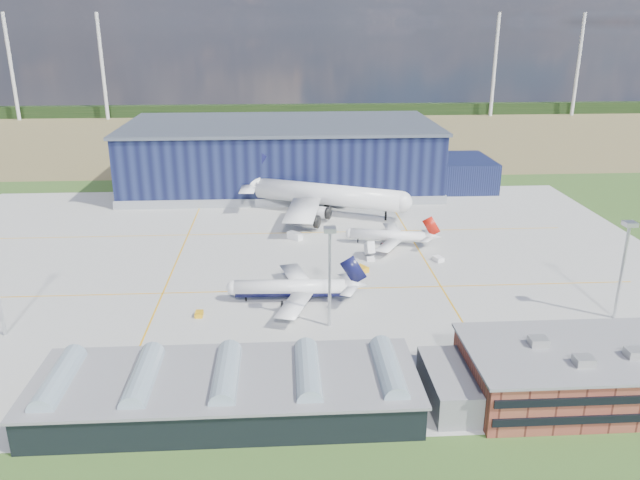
# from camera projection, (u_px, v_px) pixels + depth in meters

# --- Properties ---
(ground) EXTENTS (600.00, 600.00, 0.00)m
(ground) POSITION_uv_depth(u_px,v_px,m) (283.00, 275.00, 165.77)
(ground) COLOR #315520
(ground) RESTS_ON ground
(apron) EXTENTS (220.00, 160.00, 0.08)m
(apron) POSITION_uv_depth(u_px,v_px,m) (283.00, 261.00, 175.19)
(apron) COLOR #9A9A95
(apron) RESTS_ON ground
(farmland) EXTENTS (600.00, 220.00, 0.01)m
(farmland) POSITION_uv_depth(u_px,v_px,m) (281.00, 135.00, 373.04)
(farmland) COLOR olive
(farmland) RESTS_ON ground
(treeline) EXTENTS (600.00, 8.00, 8.00)m
(treeline) POSITION_uv_depth(u_px,v_px,m) (281.00, 110.00, 447.09)
(treeline) COLOR black
(treeline) RESTS_ON ground
(hangar) EXTENTS (145.00, 62.00, 26.10)m
(hangar) POSITION_uv_depth(u_px,v_px,m) (289.00, 159.00, 251.41)
(hangar) COLOR black
(hangar) RESTS_ON ground
(ops_building) EXTENTS (46.00, 23.00, 10.90)m
(ops_building) POSITION_uv_depth(u_px,v_px,m) (594.00, 372.00, 110.81)
(ops_building) COLOR brown
(ops_building) RESTS_ON ground
(glass_concourse) EXTENTS (78.00, 23.00, 8.60)m
(glass_concourse) POSITION_uv_depth(u_px,v_px,m) (248.00, 389.00, 107.66)
(glass_concourse) COLOR black
(glass_concourse) RESTS_ON ground
(light_mast_center) EXTENTS (2.60, 2.60, 23.00)m
(light_mast_center) POSITION_uv_depth(u_px,v_px,m) (330.00, 261.00, 132.98)
(light_mast_center) COLOR silver
(light_mast_center) RESTS_ON ground
(light_mast_east) EXTENTS (2.60, 2.60, 23.00)m
(light_mast_east) POSITION_uv_depth(u_px,v_px,m) (625.00, 255.00, 136.71)
(light_mast_east) COLOR silver
(light_mast_east) RESTS_ON ground
(airliner_navy) EXTENTS (35.73, 35.02, 11.20)m
(airliner_navy) POSITION_uv_depth(u_px,v_px,m) (290.00, 280.00, 148.53)
(airliner_navy) COLOR white
(airliner_navy) RESTS_ON ground
(airliner_red) EXTENTS (34.93, 34.48, 9.43)m
(airliner_red) POSITION_uv_depth(u_px,v_px,m) (388.00, 230.00, 186.75)
(airliner_red) COLOR white
(airliner_red) RESTS_ON ground
(airliner_widebody) EXTENTS (88.17, 87.44, 21.86)m
(airliner_widebody) POSITION_uv_depth(u_px,v_px,m) (328.00, 184.00, 214.88)
(airliner_widebody) COLOR white
(airliner_widebody) RESTS_ON ground
(gse_tug_a) EXTENTS (3.93, 4.36, 1.55)m
(gse_tug_a) POSITION_uv_depth(u_px,v_px,m) (362.00, 269.00, 167.85)
(gse_tug_a) COLOR gold
(gse_tug_a) RESTS_ON ground
(gse_tug_b) EXTENTS (1.79, 2.66, 1.15)m
(gse_tug_b) POSITION_uv_depth(u_px,v_px,m) (199.00, 314.00, 142.33)
(gse_tug_b) COLOR gold
(gse_tug_b) RESTS_ON ground
(gse_cart_a) EXTENTS (3.01, 3.63, 1.34)m
(gse_cart_a) POSITION_uv_depth(u_px,v_px,m) (438.00, 259.00, 175.29)
(gse_cart_a) COLOR white
(gse_cart_a) RESTS_ON ground
(gse_van_b) EXTENTS (5.01, 4.97, 2.22)m
(gse_van_b) POSITION_uv_depth(u_px,v_px,m) (295.00, 236.00, 192.82)
(gse_van_b) COLOR white
(gse_van_b) RESTS_ON ground
(gse_van_c) EXTENTS (5.23, 2.56, 2.49)m
(gse_van_c) POSITION_uv_depth(u_px,v_px,m) (491.00, 353.00, 124.39)
(gse_van_c) COLOR white
(gse_van_c) RESTS_ON ground
(airstair) EXTENTS (2.56, 5.43, 3.37)m
(airstair) POSITION_uv_depth(u_px,v_px,m) (369.00, 252.00, 177.73)
(airstair) COLOR white
(airstair) RESTS_ON ground
(car_a) EXTENTS (4.01, 1.74, 1.35)m
(car_a) POSITION_uv_depth(u_px,v_px,m) (516.00, 337.00, 131.90)
(car_a) COLOR #99999E
(car_a) RESTS_ON ground
(car_b) EXTENTS (3.80, 2.53, 1.18)m
(car_b) POSITION_uv_depth(u_px,v_px,m) (343.00, 366.00, 121.01)
(car_b) COLOR #99999E
(car_b) RESTS_ON ground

